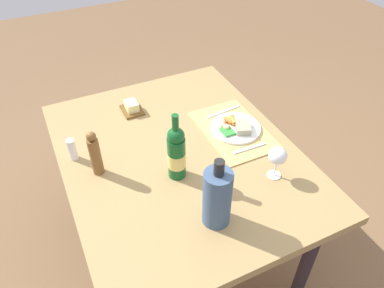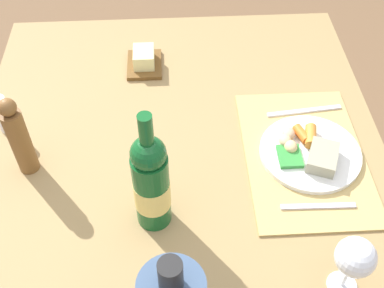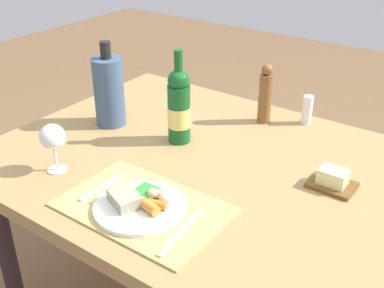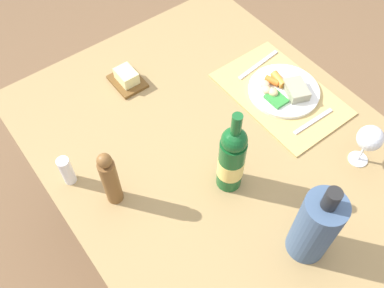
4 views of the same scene
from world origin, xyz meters
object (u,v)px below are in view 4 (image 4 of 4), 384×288
(pepper_mill, at_px, (110,179))
(butter_dish, at_px, (127,78))
(fork, at_px, (313,121))
(wine_glass, at_px, (370,139))
(salt_shaker, at_px, (67,171))
(dining_table, at_px, (218,157))
(cooler_bottle, at_px, (316,227))
(wine_bottle, at_px, (232,159))
(knife, at_px, (258,65))
(dinner_plate, at_px, (284,90))

(pepper_mill, distance_m, butter_dish, 0.47)
(fork, distance_m, wine_glass, 0.21)
(fork, xyz_separation_m, butter_dish, (0.53, 0.40, 0.01))
(salt_shaker, bearing_deg, fork, -111.27)
(pepper_mill, xyz_separation_m, butter_dish, (0.37, -0.28, -0.08))
(fork, bearing_deg, salt_shaker, 70.08)
(dining_table, height_order, wine_glass, wine_glass)
(fork, xyz_separation_m, cooler_bottle, (-0.29, 0.33, 0.12))
(salt_shaker, bearing_deg, wine_bottle, -127.80)
(cooler_bottle, xyz_separation_m, salt_shaker, (0.58, 0.42, -0.07))
(wine_glass, bearing_deg, cooler_bottle, 106.29)
(knife, xyz_separation_m, cooler_bottle, (-0.60, 0.37, 0.12))
(salt_shaker, bearing_deg, dining_table, -111.15)
(butter_dish, bearing_deg, cooler_bottle, -175.53)
(knife, xyz_separation_m, wine_bottle, (-0.31, 0.40, 0.12))
(knife, bearing_deg, dining_table, 112.73)
(pepper_mill, bearing_deg, salt_shaker, 30.25)
(wine_glass, bearing_deg, dinner_plate, -1.10)
(dining_table, distance_m, fork, 0.34)
(wine_glass, bearing_deg, salt_shaker, 57.58)
(cooler_bottle, height_order, butter_dish, cooler_bottle)
(fork, relative_size, pepper_mill, 0.77)
(dining_table, relative_size, cooler_bottle, 4.27)
(cooler_bottle, relative_size, wine_glass, 1.98)
(fork, bearing_deg, wine_bottle, 91.78)
(dinner_plate, distance_m, fork, 0.16)
(dinner_plate, distance_m, butter_dish, 0.56)
(dinner_plate, bearing_deg, fork, 175.47)
(dinner_plate, height_order, butter_dish, butter_dish)
(fork, distance_m, cooler_bottle, 0.46)
(pepper_mill, relative_size, wine_bottle, 0.70)
(dinner_plate, height_order, pepper_mill, pepper_mill)
(wine_glass, bearing_deg, dining_table, 45.37)
(pepper_mill, bearing_deg, butter_dish, -36.60)
(dining_table, relative_size, fork, 7.67)
(dining_table, distance_m, cooler_bottle, 0.46)
(wine_bottle, bearing_deg, knife, -52.43)
(wine_bottle, height_order, salt_shaker, wine_bottle)
(dinner_plate, bearing_deg, pepper_mill, 89.72)
(dining_table, height_order, knife, knife)
(wine_glass, bearing_deg, wine_bottle, 63.77)
(pepper_mill, distance_m, wine_glass, 0.76)
(dinner_plate, relative_size, pepper_mill, 1.12)
(pepper_mill, xyz_separation_m, wine_glass, (-0.35, -0.68, 0.01))
(wine_bottle, relative_size, salt_shaker, 2.98)
(dining_table, xyz_separation_m, salt_shaker, (0.17, 0.44, 0.13))
(dinner_plate, relative_size, wine_bottle, 0.78)
(knife, distance_m, salt_shaker, 0.79)
(wine_bottle, xyz_separation_m, salt_shaker, (0.30, 0.38, -0.07))
(wine_glass, relative_size, wine_bottle, 0.48)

